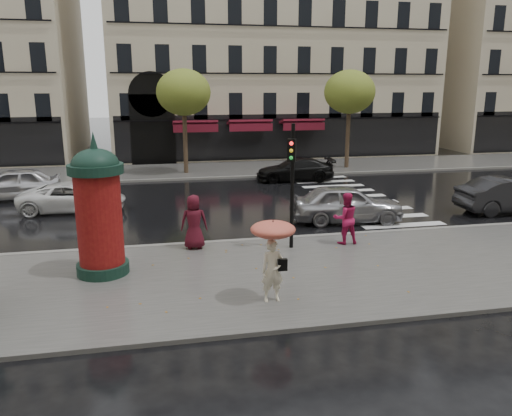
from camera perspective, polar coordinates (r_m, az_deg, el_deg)
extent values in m
plane|color=black|center=(15.77, 3.81, -7.06)|extent=(160.00, 160.00, 0.00)
cube|color=#474744|center=(15.30, 4.31, -7.50)|extent=(90.00, 7.00, 0.12)
cube|color=#474744|center=(33.89, -4.69, 4.36)|extent=(90.00, 6.00, 0.12)
cube|color=slate|center=(18.50, 1.36, -3.61)|extent=(90.00, 0.25, 0.14)
cube|color=slate|center=(30.96, -4.01, 3.49)|extent=(90.00, 0.25, 0.14)
cube|color=silver|center=(26.40, 10.91, 1.32)|extent=(3.60, 11.75, 0.01)
cube|color=#B7A88C|center=(45.51, 1.22, 19.37)|extent=(26.00, 14.00, 20.00)
cylinder|color=#38281C|center=(32.40, -8.11, 8.36)|extent=(0.28, 0.28, 5.20)
ellipsoid|color=#506C22|center=(32.26, -8.27, 12.96)|extent=(3.40, 3.40, 2.89)
cylinder|color=#38281C|center=(34.84, 10.46, 8.65)|extent=(0.28, 0.28, 5.20)
ellipsoid|color=#506C22|center=(34.71, 10.65, 12.92)|extent=(3.40, 3.40, 2.89)
imported|color=beige|center=(13.02, 1.91, -7.17)|extent=(0.62, 0.42, 1.67)
cylinder|color=black|center=(12.83, 1.93, -4.85)|extent=(0.02, 0.02, 1.06)
ellipsoid|color=red|center=(12.66, 1.95, -2.47)|extent=(1.16, 1.16, 0.40)
cone|color=black|center=(12.60, 1.96, -1.45)|extent=(0.04, 0.04, 0.09)
cube|color=black|center=(12.95, 3.05, -6.50)|extent=(0.24, 0.11, 0.31)
imported|color=#B8164C|center=(17.93, 10.19, -1.16)|extent=(0.90, 0.71, 1.85)
imported|color=#480E1A|center=(17.25, -7.10, -1.58)|extent=(0.97, 0.68, 1.88)
cylinder|color=black|center=(15.79, -17.06, -6.54)|extent=(1.53, 1.53, 0.33)
cylinder|color=maroon|center=(15.34, -17.46, -1.16)|extent=(1.31, 1.31, 2.74)
cylinder|color=black|center=(15.04, -17.87, 4.29)|extent=(1.58, 1.58, 0.27)
ellipsoid|color=black|center=(15.02, -17.90, 4.70)|extent=(1.36, 1.36, 0.95)
cone|color=black|center=(14.93, -18.10, 7.40)|extent=(0.22, 0.22, 0.49)
cylinder|color=black|center=(16.96, 4.16, 2.39)|extent=(0.13, 0.13, 4.28)
cube|color=black|center=(16.52, 4.11, 6.60)|extent=(0.32, 0.29, 0.75)
imported|color=#9D9DA2|center=(21.30, 10.29, 0.54)|extent=(4.87, 2.39, 1.60)
imported|color=black|center=(25.31, 27.19, 1.31)|extent=(4.90, 1.91, 1.59)
imported|color=white|center=(24.25, -20.21, 1.16)|extent=(4.78, 2.37, 1.30)
imported|color=black|center=(30.24, 4.47, 4.40)|extent=(4.78, 2.23, 1.35)
imported|color=silver|center=(27.87, -26.11, 2.46)|extent=(4.87, 2.41, 1.60)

